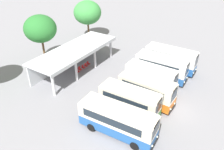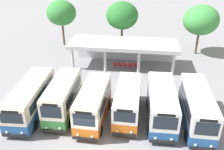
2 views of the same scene
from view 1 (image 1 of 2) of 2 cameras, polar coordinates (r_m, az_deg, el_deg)
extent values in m
plane|color=gray|center=(27.33, 14.87, -8.60)|extent=(180.00, 180.00, 0.00)
cylinder|color=black|center=(23.66, 7.99, -13.63)|extent=(0.26, 0.91, 0.90)
cylinder|color=black|center=(22.21, 5.65, -17.20)|extent=(0.26, 0.91, 0.90)
cylinder|color=black|center=(25.23, -2.30, -9.88)|extent=(0.26, 0.91, 0.90)
cylinder|color=black|center=(23.88, -5.19, -12.89)|extent=(0.26, 0.91, 0.90)
cube|color=#23569E|center=(23.30, 1.37, -12.53)|extent=(2.69, 7.91, 1.06)
cube|color=beige|center=(22.43, 1.42, -10.13)|extent=(2.69, 7.91, 1.53)
cube|color=beige|center=(21.89, 1.44, -8.50)|extent=(2.61, 7.67, 0.12)
cube|color=black|center=(22.55, 10.54, -16.48)|extent=(2.21, 0.20, 0.28)
cube|color=#1E2833|center=(21.33, 10.87, -13.28)|extent=(1.91, 0.14, 1.00)
cube|color=black|center=(20.92, 11.04, -12.11)|extent=(1.40, 0.12, 0.24)
cube|color=#1E2833|center=(23.21, 2.58, -8.32)|extent=(0.34, 6.24, 0.84)
cube|color=#1E2833|center=(21.68, -0.31, -11.68)|extent=(0.34, 6.24, 0.84)
sphere|color=#EAEACC|center=(22.76, 11.18, -14.88)|extent=(0.20, 0.20, 0.20)
sphere|color=#EAEACC|center=(21.90, 9.97, -17.03)|extent=(0.20, 0.20, 0.20)
cylinder|color=black|center=(25.85, 9.39, -9.19)|extent=(0.24, 0.91, 0.90)
cylinder|color=black|center=(24.41, 7.48, -11.88)|extent=(0.24, 0.91, 0.90)
cylinder|color=black|center=(27.17, 1.45, -6.42)|extent=(0.24, 0.91, 0.90)
cylinder|color=black|center=(25.80, -0.84, -8.78)|extent=(0.24, 0.91, 0.90)
cube|color=#337F3D|center=(25.40, 4.32, -8.15)|extent=(2.30, 6.62, 1.14)
cube|color=beige|center=(24.53, 4.45, -5.56)|extent=(2.30, 6.62, 1.71)
cube|color=beige|center=(24.00, 4.54, -3.80)|extent=(2.23, 6.42, 0.12)
cube|color=black|center=(24.77, 11.23, -11.30)|extent=(2.03, 0.15, 0.28)
cube|color=#1E2833|center=(23.56, 11.59, -7.83)|extent=(1.75, 0.09, 1.11)
cube|color=black|center=(23.14, 11.77, -6.50)|extent=(1.28, 0.08, 0.24)
cube|color=#1E2833|center=(25.31, 5.36, -4.17)|extent=(0.17, 5.26, 0.94)
cube|color=#1E2833|center=(23.78, 3.06, -6.70)|extent=(0.17, 5.26, 0.94)
sphere|color=#EAEACC|center=(24.99, 11.78, -9.97)|extent=(0.20, 0.20, 0.20)
sphere|color=#EAEACC|center=(24.14, 10.76, -11.58)|extent=(0.20, 0.20, 0.20)
cylinder|color=black|center=(27.91, 13.14, -6.21)|extent=(0.24, 0.91, 0.90)
cylinder|color=black|center=(26.34, 11.36, -8.53)|extent=(0.24, 0.91, 0.90)
cylinder|color=black|center=(29.18, 5.80, -3.62)|extent=(0.24, 0.91, 0.90)
cylinder|color=black|center=(27.69, 3.68, -5.67)|extent=(0.24, 0.91, 0.90)
cube|color=orange|center=(27.43, 8.50, -5.17)|extent=(2.36, 6.61, 1.07)
cube|color=beige|center=(26.64, 8.73, -2.75)|extent=(2.36, 6.61, 1.72)
cube|color=beige|center=(26.14, 8.89, -1.07)|extent=(2.29, 6.41, 0.12)
cube|color=black|center=(26.78, 14.81, -8.10)|extent=(2.08, 0.16, 0.28)
cube|color=#1E2833|center=(25.70, 15.26, -4.86)|extent=(1.80, 0.10, 1.12)
cube|color=black|center=(25.31, 15.47, -3.59)|extent=(1.31, 0.09, 0.24)
cube|color=#1E2833|center=(27.48, 9.56, -1.55)|extent=(0.18, 5.24, 0.95)
cube|color=#1E2833|center=(25.82, 7.46, -3.70)|extent=(0.18, 5.24, 0.95)
sphere|color=#EAEACC|center=(27.05, 15.34, -6.89)|extent=(0.20, 0.20, 0.20)
sphere|color=#EAEACC|center=(26.13, 14.39, -8.27)|extent=(0.20, 0.20, 0.20)
cylinder|color=black|center=(30.53, 13.66, -2.72)|extent=(0.23, 0.90, 0.90)
cylinder|color=black|center=(28.91, 12.17, -4.62)|extent=(0.23, 0.90, 0.90)
cylinder|color=black|center=(31.76, 6.97, -0.57)|extent=(0.23, 0.90, 0.90)
cylinder|color=black|center=(30.21, 5.19, -2.26)|extent=(0.23, 0.90, 0.90)
cube|color=orange|center=(30.03, 9.52, -1.72)|extent=(2.23, 6.49, 1.11)
cube|color=white|center=(29.34, 9.74, 0.44)|extent=(2.23, 6.49, 1.52)
cube|color=white|center=(28.94, 9.88, 1.84)|extent=(2.16, 6.30, 0.12)
cube|color=black|center=(29.38, 15.22, -4.26)|extent=(2.04, 0.13, 0.28)
cube|color=#1E2833|center=(28.43, 15.62, -1.30)|extent=(1.76, 0.07, 0.99)
cube|color=black|center=(28.13, 15.78, -0.28)|extent=(1.29, 0.07, 0.24)
cube|color=#1E2833|center=(30.21, 10.43, 1.43)|extent=(0.11, 5.17, 0.84)
cube|color=#1E2833|center=(28.51, 8.67, -0.32)|extent=(0.11, 5.17, 0.84)
sphere|color=#EAEACC|center=(29.69, 15.67, -3.21)|extent=(0.20, 0.20, 0.20)
sphere|color=#EAEACC|center=(28.74, 14.88, -4.32)|extent=(0.20, 0.20, 0.20)
cylinder|color=black|center=(33.10, 16.08, -0.25)|extent=(0.24, 0.90, 0.90)
cylinder|color=black|center=(31.27, 14.90, -2.03)|extent=(0.24, 0.90, 0.90)
cylinder|color=black|center=(34.19, 9.23, 1.69)|extent=(0.24, 0.90, 0.90)
cylinder|color=black|center=(32.42, 7.70, 0.08)|extent=(0.24, 0.90, 0.90)
cube|color=#23569E|center=(32.45, 12.02, 0.57)|extent=(2.45, 7.02, 1.00)
cube|color=white|center=(31.78, 12.29, 2.77)|extent=(2.45, 7.02, 1.82)
cube|color=white|center=(31.34, 12.49, 4.33)|extent=(2.38, 6.81, 0.12)
cube|color=black|center=(31.91, 17.82, -1.66)|extent=(2.17, 0.15, 0.28)
cube|color=#1E2833|center=(31.01, 18.27, 1.20)|extent=(1.88, 0.09, 1.18)
cube|color=black|center=(30.67, 18.49, 2.40)|extent=(1.37, 0.08, 0.24)
cube|color=#1E2833|center=(32.75, 12.84, 3.68)|extent=(0.17, 5.57, 1.00)
cube|color=#1E2833|center=(30.83, 11.39, 2.05)|extent=(0.17, 5.57, 1.00)
sphere|color=#EAEACC|center=(32.29, 18.19, -0.68)|extent=(0.20, 0.20, 0.20)
sphere|color=#EAEACC|center=(31.22, 17.58, -1.72)|extent=(0.20, 0.20, 0.20)
cylinder|color=black|center=(35.52, 18.08, 1.65)|extent=(0.22, 0.90, 0.90)
cylinder|color=black|center=(33.80, 17.11, 0.26)|extent=(0.22, 0.90, 0.90)
cylinder|color=black|center=(36.63, 11.35, 3.57)|extent=(0.22, 0.90, 0.90)
cylinder|color=black|center=(34.96, 10.09, 2.31)|extent=(0.22, 0.90, 0.90)
cube|color=#23569E|center=(34.93, 14.21, 2.66)|extent=(2.12, 7.31, 1.08)
cube|color=silver|center=(34.29, 14.52, 4.79)|extent=(2.12, 7.31, 1.82)
cube|color=silver|center=(33.89, 14.74, 6.26)|extent=(2.06, 7.09, 0.12)
cube|color=black|center=(34.38, 19.85, 0.43)|extent=(2.00, 0.10, 0.28)
cube|color=#1E2833|center=(33.52, 20.35, 3.24)|extent=(1.73, 0.05, 1.18)
cube|color=black|center=(33.21, 20.58, 4.37)|extent=(1.26, 0.05, 0.24)
cube|color=#1E2833|center=(35.21, 14.96, 5.52)|extent=(0.05, 5.85, 1.00)
cube|color=#1E2833|center=(33.40, 13.77, 4.26)|extent=(0.05, 5.85, 1.00)
sphere|color=#EAEACC|center=(34.74, 20.18, 1.28)|extent=(0.20, 0.20, 0.20)
sphere|color=#EAEACC|center=(33.73, 19.67, 0.47)|extent=(0.20, 0.20, 0.20)
cylinder|color=silver|center=(28.82, -14.47, -2.30)|extent=(0.36, 0.36, 3.20)
cylinder|color=silver|center=(31.39, -8.94, 1.30)|extent=(0.36, 0.36, 3.20)
cylinder|color=silver|center=(34.30, -4.28, 4.31)|extent=(0.36, 0.36, 3.20)
cylinder|color=silver|center=(37.48, -0.36, 6.81)|extent=(0.36, 0.36, 3.20)
cube|color=silver|center=(35.25, -11.68, 4.50)|extent=(13.72, 0.20, 3.20)
cube|color=silver|center=(33.19, -9.30, 6.28)|extent=(14.22, 4.93, 0.20)
cube|color=silver|center=(31.86, -5.96, 4.96)|extent=(14.22, 0.10, 0.28)
cylinder|color=slate|center=(33.37, -8.06, 0.56)|extent=(0.03, 0.03, 0.44)
cylinder|color=slate|center=(33.14, -8.44, 0.30)|extent=(0.03, 0.03, 0.44)
cylinder|color=slate|center=(33.57, -8.53, 0.72)|extent=(0.03, 0.03, 0.44)
cylinder|color=slate|center=(33.34, -8.91, 0.46)|extent=(0.03, 0.03, 0.44)
cube|color=#B21E1E|center=(33.23, -8.52, 0.86)|extent=(0.44, 0.44, 0.04)
cube|color=#B21E1E|center=(33.25, -8.81, 1.25)|extent=(0.44, 0.04, 0.40)
cylinder|color=slate|center=(33.86, -7.48, 1.09)|extent=(0.03, 0.03, 0.44)
cylinder|color=slate|center=(33.63, -7.85, 0.83)|extent=(0.03, 0.03, 0.44)
cylinder|color=slate|center=(34.06, -7.94, 1.24)|extent=(0.03, 0.03, 0.44)
cylinder|color=slate|center=(33.83, -8.32, 0.99)|extent=(0.03, 0.03, 0.44)
cube|color=#B21E1E|center=(33.73, -7.93, 1.39)|extent=(0.44, 0.44, 0.04)
cube|color=#B21E1E|center=(33.74, -8.22, 1.78)|extent=(0.44, 0.04, 0.40)
cylinder|color=slate|center=(34.25, -6.65, 1.52)|extent=(0.03, 0.03, 0.44)
cylinder|color=slate|center=(34.01, -7.02, 1.27)|extent=(0.03, 0.03, 0.44)
cylinder|color=slate|center=(34.44, -7.12, 1.67)|extent=(0.03, 0.03, 0.44)
cylinder|color=slate|center=(34.21, -7.48, 1.42)|extent=(0.03, 0.03, 0.44)
cube|color=#B21E1E|center=(34.11, -7.09, 1.82)|extent=(0.44, 0.44, 0.04)
cube|color=#B21E1E|center=(34.13, -7.38, 2.20)|extent=(0.44, 0.04, 0.40)
cylinder|color=slate|center=(34.70, -5.99, 1.98)|extent=(0.03, 0.03, 0.44)
cylinder|color=slate|center=(34.46, -6.34, 1.74)|extent=(0.03, 0.03, 0.44)
cylinder|color=slate|center=(34.90, -6.45, 2.13)|extent=(0.03, 0.03, 0.44)
cylinder|color=slate|center=(34.66, -6.80, 1.89)|extent=(0.03, 0.03, 0.44)
cube|color=#B21E1E|center=(34.56, -6.42, 2.28)|extent=(0.44, 0.44, 0.04)
cube|color=#B21E1E|center=(34.58, -6.70, 2.66)|extent=(0.44, 0.04, 0.40)
cylinder|color=slate|center=(35.21, -5.44, 2.46)|extent=(0.03, 0.03, 0.44)
cylinder|color=slate|center=(34.96, -5.78, 2.23)|extent=(0.03, 0.03, 0.44)
cylinder|color=slate|center=(35.40, -5.89, 2.61)|extent=(0.03, 0.03, 0.44)
cylinder|color=slate|center=(35.16, -6.24, 2.37)|extent=(0.03, 0.03, 0.44)
cube|color=#B21E1E|center=(35.07, -5.86, 2.76)|extent=(0.44, 0.44, 0.04)
cube|color=#B21E1E|center=(35.08, -6.13, 3.13)|extent=(0.44, 0.04, 0.40)
cylinder|color=brown|center=(37.15, -16.60, 5.69)|extent=(0.32, 0.32, 3.74)
ellipsoid|color=#28722D|center=(35.82, -17.48, 10.98)|extent=(4.77, 4.77, 4.06)
cylinder|color=brown|center=(44.87, -5.89, 10.88)|extent=(0.32, 0.32, 3.29)
ellipsoid|color=green|center=(43.78, -6.14, 15.25)|extent=(5.09, 5.09, 4.32)
camera|label=2|loc=(26.55, 55.00, 12.12)|focal=38.71mm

